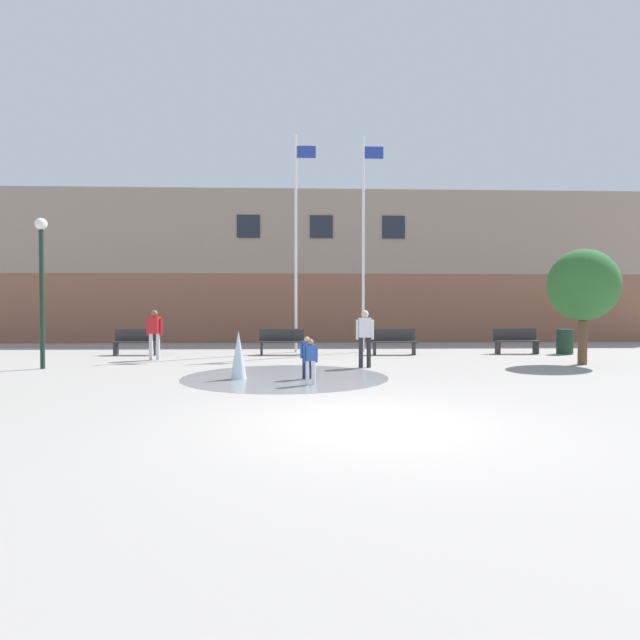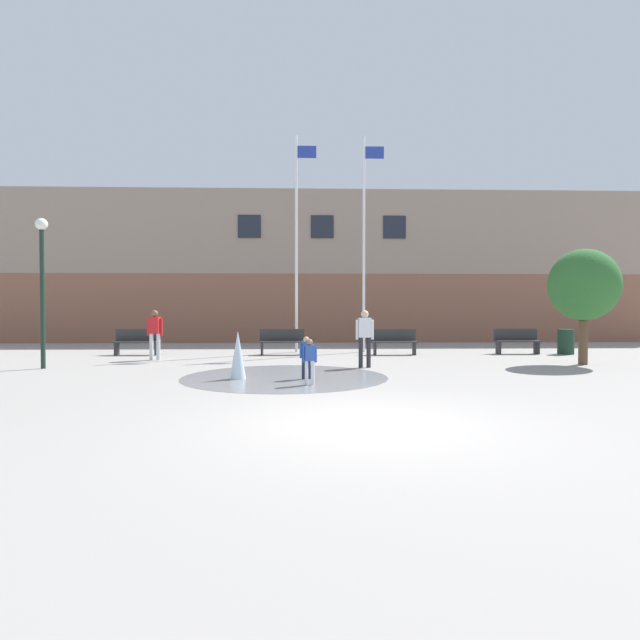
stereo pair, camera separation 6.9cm
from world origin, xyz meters
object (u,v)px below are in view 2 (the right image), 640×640
flagpole_right (365,238)px  lamp_post_left_lane (42,271)px  park_bench_under_right_flagpole (282,341)px  flagpole_left (297,237)px  park_bench_left_of_flagpoles (137,341)px  street_tree_near_building (584,285)px  child_in_fountain (306,354)px  trash_can (566,342)px  park_bench_far_right (517,341)px  park_bench_near_trashcan (394,341)px  teen_by_trashcan (155,331)px  child_with_pink_shirt (310,358)px  adult_near_bench (365,334)px

flagpole_right → lamp_post_left_lane: flagpole_right is taller
park_bench_under_right_flagpole → flagpole_left: (0.53, 1.04, 3.83)m
park_bench_left_of_flagpoles → lamp_post_left_lane: (-1.20, -4.04, 2.17)m
park_bench_left_of_flagpoles → street_tree_near_building: (14.07, -3.53, 1.84)m
child_in_fountain → lamp_post_left_lane: bearing=22.1°
flagpole_right → park_bench_under_right_flagpole: bearing=-161.2°
child_in_fountain → trash_can: (9.36, 6.06, -0.13)m
park_bench_far_right → flagpole_right: flagpole_right is taller
park_bench_near_trashcan → flagpole_left: size_ratio=0.20×
park_bench_left_of_flagpoles → trash_can: 15.32m
park_bench_far_right → child_in_fountain: child_in_fountain is taller
teen_by_trashcan → child_in_fountain: size_ratio=1.61×
flagpole_right → street_tree_near_building: size_ratio=2.41×
child_with_pink_shirt → teen_by_trashcan: size_ratio=0.62×
child_with_pink_shirt → street_tree_near_building: 9.00m
teen_by_trashcan → trash_can: teen_by_trashcan is taller
park_bench_far_right → street_tree_near_building: 3.99m
teen_by_trashcan → flagpole_left: 6.26m
park_bench_left_of_flagpoles → park_bench_far_right: bearing=-0.0°
flagpole_right → flagpole_left: bearing=180.0°
park_bench_far_right → flagpole_left: flagpole_left is taller
child_with_pink_shirt → child_in_fountain: size_ratio=1.00×
teen_by_trashcan → flagpole_left: bearing=45.3°
child_in_fountain → flagpole_left: (-0.32, 7.22, 3.73)m
park_bench_far_right → lamp_post_left_lane: 15.52m
child_with_pink_shirt → child_in_fountain: 0.92m
park_bench_under_right_flagpole → park_bench_near_trashcan: bearing=-1.8°
teen_by_trashcan → child_with_pink_shirt: bearing=-33.9°
flagpole_left → street_tree_near_building: flagpole_left is taller
adult_near_bench → flagpole_right: flagpole_right is taller
teen_by_trashcan → flagpole_left: (4.50, 2.74, 3.38)m
park_bench_near_trashcan → lamp_post_left_lane: 11.21m
park_bench_near_trashcan → flagpole_right: (-0.92, 1.17, 3.83)m
park_bench_far_right → park_bench_under_right_flagpole: bearing=-179.4°
child_in_fountain → teen_by_trashcan: bearing=-3.6°
park_bench_far_right → adult_near_bench: bearing=-146.0°
teen_by_trashcan → flagpole_right: flagpole_right is taller
park_bench_far_right → teen_by_trashcan: bearing=-171.9°
adult_near_bench → teen_by_trashcan: 6.83m
park_bench_near_trashcan → adult_near_bench: 4.16m
teen_by_trashcan → flagpole_left: size_ratio=0.20×
park_bench_under_right_flagpole → park_bench_near_trashcan: same height
park_bench_near_trashcan → child_in_fountain: bearing=-117.5°
park_bench_far_right → flagpole_left: (-7.98, 0.96, 3.83)m
park_bench_left_of_flagpoles → child_in_fountain: child_in_fountain is taller
park_bench_left_of_flagpoles → child_with_pink_shirt: (6.03, -7.19, 0.10)m
park_bench_far_right → park_bench_near_trashcan: bearing=-177.3°
child_with_pink_shirt → adult_near_bench: bearing=45.7°
park_bench_left_of_flagpoles → street_tree_near_building: 14.62m
park_bench_left_of_flagpoles → park_bench_near_trashcan: 9.12m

